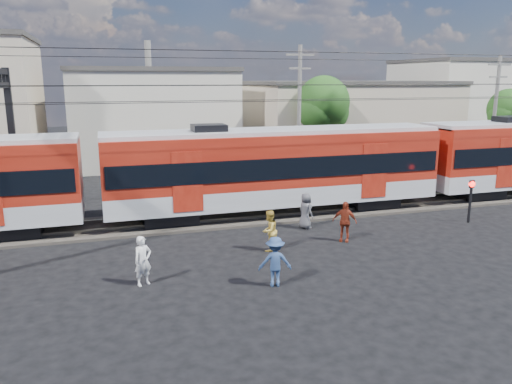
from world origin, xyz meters
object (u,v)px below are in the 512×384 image
Objects in this scene: commuter_train at (280,166)px; pedestrian_c at (275,262)px; crossing_signal at (471,193)px; pedestrian_a at (143,261)px.

commuter_train is 30.87× the size of pedestrian_c.
crossing_signal is at bearing -26.22° from commuter_train.
pedestrian_c is at bearing -159.01° from crossing_signal.
pedestrian_c is (-3.03, -8.07, -1.59)m from commuter_train.
crossing_signal is (10.92, 4.19, 0.57)m from pedestrian_c.
commuter_train reaches higher than pedestrian_a.
crossing_signal is at bearing -147.38° from pedestrian_c.
commuter_train is at bearing 153.78° from crossing_signal.
commuter_train is 25.26× the size of crossing_signal.
pedestrian_c is at bearing -42.75° from pedestrian_a.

